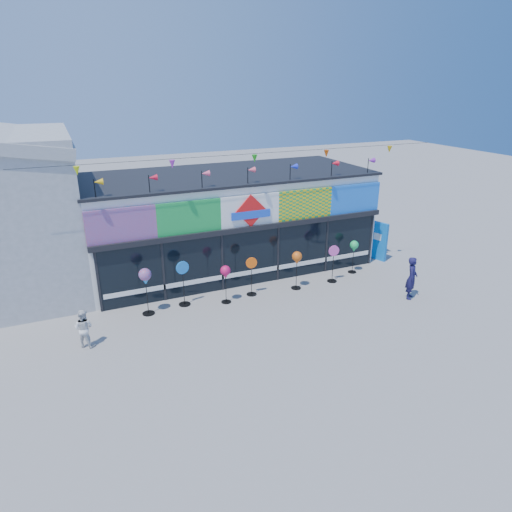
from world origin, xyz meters
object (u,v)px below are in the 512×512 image
spinner_2 (226,273)px  spinner_3 (252,275)px  spinner_5 (333,263)px  spinner_6 (354,247)px  blue_sign (378,241)px  spinner_0 (145,278)px  adult_man (412,278)px  child (84,328)px  spinner_4 (297,259)px  spinner_1 (183,282)px

spinner_2 → spinner_3: bearing=11.1°
spinner_5 → spinner_6: bearing=19.7°
blue_sign → spinner_6: size_ratio=1.23×
spinner_0 → adult_man: bearing=-16.0°
child → spinner_2: bearing=-134.8°
blue_sign → spinner_5: size_ratio=1.13×
blue_sign → child: blue_sign is taller
spinner_3 → blue_sign: bearing=9.6°
blue_sign → spinner_3: (-6.81, -1.15, -0.08)m
spinner_0 → spinner_5: size_ratio=1.11×
blue_sign → spinner_4: blue_sign is taller
spinner_0 → adult_man: (9.36, -2.69, -0.56)m
spinner_3 → spinner_5: bearing=-2.9°
spinner_1 → blue_sign: bearing=5.7°
spinner_4 → spinner_5: 1.73m
spinner_3 → spinner_4: spinner_4 is taller
spinner_0 → spinner_2: size_ratio=1.18×
adult_man → spinner_0: bearing=119.9°
spinner_0 → spinner_4: spinner_0 is taller
spinner_0 → spinner_1: bearing=7.5°
spinner_5 → spinner_4: bearing=-179.9°
spinner_3 → child: bearing=-168.1°
spinner_5 → child: bearing=-173.4°
spinner_1 → spinner_2: (1.48, -0.43, 0.27)m
spinner_0 → child: 2.68m
blue_sign → child: size_ratio=1.42×
spinner_0 → spinner_2: spinner_0 is taller
blue_sign → spinner_2: bearing=172.0°
spinner_2 → spinner_6: 6.00m
spinner_5 → child: spinner_5 is taller
spinner_6 → child: (-11.01, -1.60, -0.53)m
spinner_4 → spinner_6: bearing=9.0°
spinner_1 → spinner_4: bearing=-5.0°
spinner_2 → spinner_5: size_ratio=0.94×
adult_man → child: size_ratio=1.32×
adult_man → spinner_3: bearing=109.6°
spinner_3 → adult_man: bearing=-26.3°
blue_sign → adult_man: bearing=-128.0°
spinner_1 → spinner_6: 7.45m
adult_man → blue_sign: bearing=25.7°
spinner_0 → adult_man: spinner_0 is taller
spinner_2 → spinner_6: bearing=4.9°
spinner_1 → adult_man: spinner_1 is taller
spinner_2 → adult_man: (6.52, -2.44, -0.35)m
spinner_1 → spinner_3: 2.61m
spinner_2 → child: spinner_2 is taller
spinner_5 → adult_man: 3.11m
spinner_5 → adult_man: adult_man is taller
spinner_6 → child: 11.14m
blue_sign → adult_man: 4.07m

